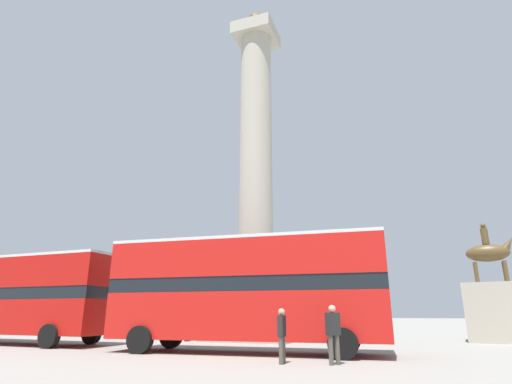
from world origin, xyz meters
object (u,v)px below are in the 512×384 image
(bus_a, at_px, (245,289))
(monument_column, at_px, (256,195))
(pedestrian_by_plinth, at_px, (333,331))
(street_lamp, at_px, (189,290))
(bus_b, at_px, (15,295))
(pedestrian_near_lamp, at_px, (282,333))
(equestrian_statue, at_px, (497,306))

(bus_a, bearing_deg, monument_column, 102.58)
(monument_column, bearing_deg, pedestrian_by_plinth, -57.93)
(monument_column, xyz_separation_m, bus_a, (2.18, -7.14, -6.02))
(street_lamp, bearing_deg, monument_column, 32.44)
(bus_b, xyz_separation_m, pedestrian_near_lamp, (14.87, -2.95, -1.44))
(monument_column, distance_m, equestrian_statue, 14.28)
(monument_column, distance_m, pedestrian_by_plinth, 13.41)
(street_lamp, height_order, pedestrian_by_plinth, street_lamp)
(equestrian_statue, bearing_deg, pedestrian_by_plinth, -111.25)
(bus_a, xyz_separation_m, pedestrian_by_plinth, (3.75, -2.32, -1.43))
(equestrian_statue, xyz_separation_m, pedestrian_by_plinth, (-6.50, -11.96, -0.88))
(bus_a, height_order, bus_b, bus_a)
(monument_column, height_order, pedestrian_near_lamp, monument_column)
(equestrian_statue, bearing_deg, pedestrian_near_lamp, -115.94)
(bus_a, relative_size, pedestrian_by_plinth, 6.40)
(monument_column, relative_size, bus_b, 1.90)
(bus_a, distance_m, bus_b, 12.64)
(pedestrian_near_lamp, bearing_deg, street_lamp, -136.38)
(bus_a, bearing_deg, equestrian_statue, 38.86)
(street_lamp, distance_m, pedestrian_by_plinth, 11.88)
(monument_column, xyz_separation_m, bus_b, (-10.46, -6.78, -6.09))
(monument_column, distance_m, street_lamp, 6.84)
(equestrian_statue, height_order, street_lamp, equestrian_statue)
(pedestrian_by_plinth, bearing_deg, bus_b, -55.56)
(bus_b, relative_size, equestrian_statue, 1.85)
(equestrian_statue, distance_m, pedestrian_near_lamp, 14.66)
(street_lamp, bearing_deg, bus_b, -146.81)
(bus_a, relative_size, bus_b, 0.94)
(bus_b, xyz_separation_m, equestrian_statue, (22.89, 9.28, -0.49))
(equestrian_statue, bearing_deg, street_lamp, -156.54)
(bus_a, height_order, pedestrian_near_lamp, bus_a)
(bus_a, xyz_separation_m, equestrian_statue, (10.25, 9.64, -0.55))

